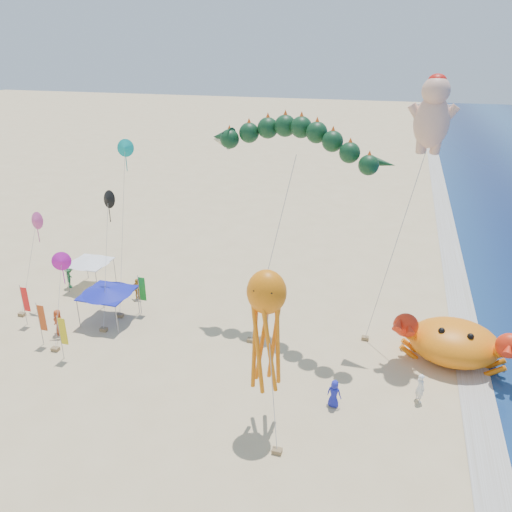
# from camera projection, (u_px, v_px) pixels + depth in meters

# --- Properties ---
(ground) EXTENTS (320.00, 320.00, 0.00)m
(ground) POSITION_uv_depth(u_px,v_px,m) (277.00, 364.00, 32.08)
(ground) COLOR #D1B784
(ground) RESTS_ON ground
(foam_strip) EXTENTS (320.00, 320.00, 0.00)m
(foam_strip) POSITION_uv_depth(u_px,v_px,m) (477.00, 398.00, 29.02)
(foam_strip) COLOR silver
(foam_strip) RESTS_ON ground
(crab_inflatable) EXTENTS (7.55, 5.24, 3.31)m
(crab_inflatable) POSITION_uv_depth(u_px,v_px,m) (454.00, 341.00, 31.83)
(crab_inflatable) COLOR orange
(crab_inflatable) RESTS_ON ground
(dragon_kite) EXTENTS (12.20, 5.74, 14.32)m
(dragon_kite) POSITION_uv_depth(u_px,v_px,m) (294.00, 146.00, 31.72)
(dragon_kite) COLOR black
(dragon_kite) RESTS_ON ground
(cherub_kite) EXTENTS (3.78, 2.22, 17.42)m
(cherub_kite) POSITION_uv_depth(u_px,v_px,m) (433.00, 113.00, 29.00)
(cherub_kite) COLOR #F1B293
(cherub_kite) RESTS_ON ground
(octopus_kite) EXTENTS (2.49, 3.44, 8.92)m
(octopus_kite) POSITION_uv_depth(u_px,v_px,m) (266.00, 322.00, 25.12)
(octopus_kite) COLOR orange
(octopus_kite) RESTS_ON ground
(canopy_blue) EXTENTS (3.67, 3.67, 2.71)m
(canopy_blue) POSITION_uv_depth(u_px,v_px,m) (107.00, 290.00, 36.21)
(canopy_blue) COLOR gray
(canopy_blue) RESTS_ON ground
(canopy_white) EXTENTS (3.28, 3.28, 2.71)m
(canopy_white) POSITION_uv_depth(u_px,v_px,m) (90.00, 260.00, 41.19)
(canopy_white) COLOR gray
(canopy_white) RESTS_ON ground
(feather_flags) EXTENTS (7.83, 6.79, 3.20)m
(feather_flags) POSITION_uv_depth(u_px,v_px,m) (69.00, 309.00, 34.51)
(feather_flags) COLOR gray
(feather_flags) RESTS_ON ground
(beachgoers) EXTENTS (29.00, 9.84, 1.89)m
(beachgoers) POSITION_uv_depth(u_px,v_px,m) (146.00, 314.00, 36.08)
(beachgoers) COLOR white
(beachgoers) RESTS_ON ground
(small_kites) EXTENTS (7.37, 9.74, 12.61)m
(small_kites) POSITION_uv_depth(u_px,v_px,m) (82.00, 219.00, 35.67)
(small_kites) COLOR #0E9D95
(small_kites) RESTS_ON ground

